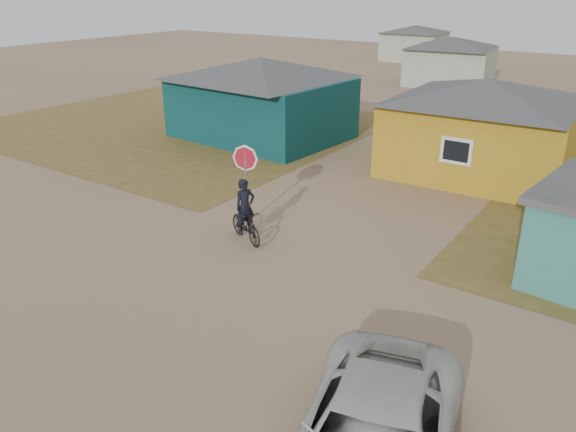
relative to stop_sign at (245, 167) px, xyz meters
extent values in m
plane|color=#967456|center=(2.13, -4.29, -1.96)|extent=(120.00, 120.00, 0.00)
cube|color=olive|center=(-11.87, 8.71, -1.95)|extent=(20.00, 18.00, 0.00)
cube|color=#093133|center=(-6.37, 9.21, -0.46)|extent=(8.40, 6.54, 3.00)
pyramid|color=#3B3B3D|center=(-6.37, 9.21, 1.54)|extent=(8.93, 7.08, 1.00)
cube|color=#AC821A|center=(4.63, 9.71, -0.46)|extent=(7.21, 6.24, 3.00)
pyramid|color=#3B3B3D|center=(4.63, 9.71, 1.49)|extent=(7.72, 6.76, 0.90)
cube|color=silver|center=(4.63, 6.68, -0.31)|extent=(1.20, 0.06, 1.00)
cube|color=black|center=(4.63, 6.65, -0.31)|extent=(0.95, 0.04, 0.75)
cube|color=#9AA58D|center=(-3.87, 29.71, -0.56)|extent=(6.49, 5.60, 2.80)
pyramid|color=#3B3B3D|center=(-3.87, 29.71, 1.24)|extent=(7.04, 6.15, 0.80)
cube|color=#9AA58D|center=(-11.87, 41.71, -0.61)|extent=(5.75, 5.28, 2.70)
pyramid|color=#3B3B3D|center=(-11.87, 41.71, 1.09)|extent=(6.28, 5.81, 0.70)
cylinder|color=gray|center=(0.00, 0.00, -0.75)|extent=(0.07, 0.07, 2.41)
imported|color=black|center=(0.85, -1.12, -1.42)|extent=(1.84, 1.17, 1.07)
imported|color=black|center=(0.85, -1.12, -0.82)|extent=(0.64, 0.76, 1.76)
camera|label=1|loc=(10.92, -13.38, 5.54)|focal=35.00mm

